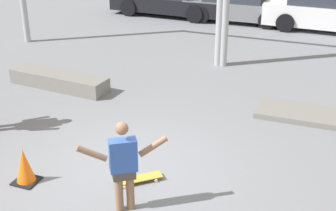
{
  "coord_description": "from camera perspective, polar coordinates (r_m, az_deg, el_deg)",
  "views": [
    {
      "loc": [
        3.17,
        -6.22,
        4.36
      ],
      "look_at": [
        0.17,
        1.5,
        0.66
      ],
      "focal_mm": 50.0,
      "sensor_mm": 36.0,
      "label": 1
    }
  ],
  "objects": [
    {
      "name": "traffic_cone",
      "position": [
        8.13,
        -17.09,
        -7.1
      ],
      "size": [
        0.39,
        0.39,
        0.62
      ],
      "color": "black",
      "rests_on": "ground_plane"
    },
    {
      "name": "skateboarder",
      "position": [
        6.91,
        -5.46,
        -7.02
      ],
      "size": [
        1.15,
        0.84,
        1.47
      ],
      "rotation": [
        0.0,
        0.0,
        0.6
      ],
      "color": "#8C664C",
      "rests_on": "ground_plane"
    },
    {
      "name": "parked_car_grey",
      "position": [
        18.42,
        8.55,
        12.1
      ],
      "size": [
        4.01,
        2.03,
        1.27
      ],
      "rotation": [
        0.0,
        0.0,
        0.01
      ],
      "color": "slate",
      "rests_on": "ground_plane"
    },
    {
      "name": "parked_car_white",
      "position": [
        17.81,
        19.05,
        11.0
      ],
      "size": [
        4.53,
        2.08,
        1.51
      ],
      "rotation": [
        0.0,
        0.0,
        -0.03
      ],
      "color": "white",
      "rests_on": "ground_plane"
    },
    {
      "name": "ground_plane",
      "position": [
        8.23,
        -4.94,
        -8.02
      ],
      "size": [
        36.0,
        36.0,
        0.0
      ],
      "primitive_type": "plane",
      "color": "slate"
    },
    {
      "name": "manual_pad",
      "position": [
        10.55,
        19.52,
        -1.47
      ],
      "size": [
        3.25,
        1.01,
        0.12
      ],
      "primitive_type": "cube",
      "rotation": [
        0.0,
        0.0,
        0.01
      ],
      "color": "slate",
      "rests_on": "ground_plane"
    },
    {
      "name": "skateboard",
      "position": [
        7.91,
        -3.61,
        -8.9
      ],
      "size": [
        0.74,
        0.69,
        0.08
      ],
      "rotation": [
        0.0,
        0.0,
        0.73
      ],
      "color": "gold",
      "rests_on": "ground_plane"
    },
    {
      "name": "grind_box",
      "position": [
        11.96,
        -13.16,
        2.99
      ],
      "size": [
        2.67,
        0.85,
        0.37
      ],
      "primitive_type": "cube",
      "rotation": [
        0.0,
        0.0,
        -0.09
      ],
      "color": "slate",
      "rests_on": "ground_plane"
    }
  ]
}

